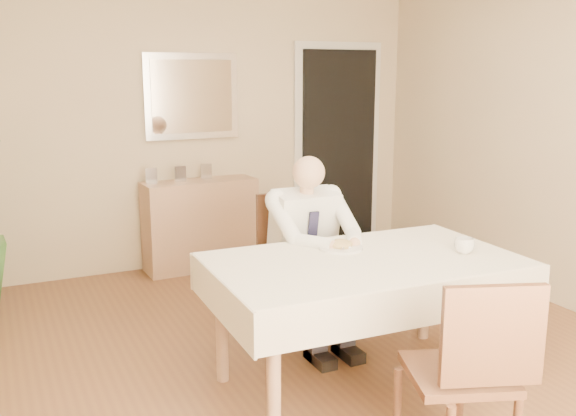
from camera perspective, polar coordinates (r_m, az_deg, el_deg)
name	(u,v)px	position (r m, az deg, el deg)	size (l,w,h in m)	color
room	(315,159)	(3.58, 2.39, 4.40)	(5.00, 5.02, 2.60)	brown
doorway	(338,149)	(6.50, 4.46, 5.24)	(0.96, 0.07, 2.10)	beige
mirror	(192,96)	(5.87, -8.54, 9.78)	(0.86, 0.04, 0.76)	silver
dining_table	(364,273)	(3.64, 6.75, -5.75)	(1.74, 1.06, 0.75)	#A37B59
chair_far	(295,255)	(4.42, 0.63, -4.16)	(0.50, 0.50, 0.95)	#3E2013
chair_near	(472,366)	(2.98, 16.00, -13.35)	(0.56, 0.57, 0.93)	#3E2013
seated_man	(315,244)	(4.13, 2.42, -3.17)	(0.48, 0.72, 1.24)	white
plate	(341,248)	(3.78, 4.70, -3.54)	(0.26, 0.26, 0.02)	white
food	(341,244)	(3.78, 4.70, -3.22)	(0.14, 0.14, 0.06)	#9A7D47
knife	(352,247)	(3.75, 5.69, -3.44)	(0.01, 0.01, 0.13)	silver
fork	(340,248)	(3.71, 4.62, -3.59)	(0.01, 0.01, 0.13)	silver
coffee_mug	(464,246)	(3.82, 15.40, -3.25)	(0.11, 0.11, 0.09)	white
sideboard	(201,224)	(5.88, -7.77, -1.46)	(1.01, 0.34, 0.81)	#A37B59
photo_frame_left	(151,176)	(5.69, -12.07, 2.80)	(0.10, 0.02, 0.14)	silver
photo_frame_center	(180,174)	(5.75, -9.55, 3.00)	(0.10, 0.02, 0.14)	silver
photo_frame_right	(206,171)	(5.87, -7.28, 3.25)	(0.10, 0.02, 0.14)	silver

